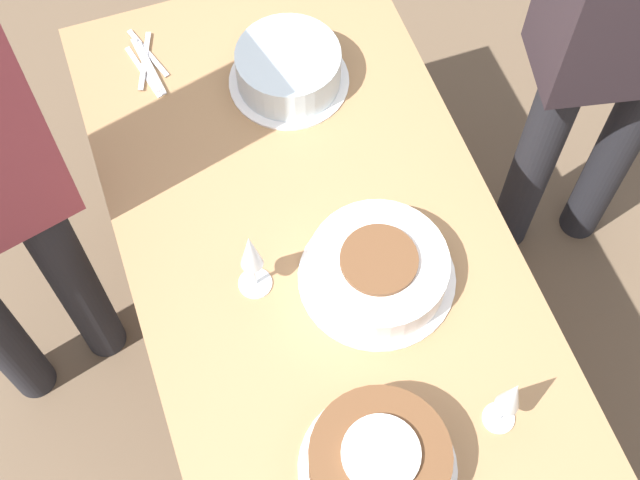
{
  "coord_description": "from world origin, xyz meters",
  "views": [
    {
      "loc": [
        0.8,
        -0.28,
        2.38
      ],
      "look_at": [
        0.0,
        0.0,
        0.79
      ],
      "focal_mm": 50.0,
      "sensor_mm": 36.0,
      "label": 1
    }
  ],
  "objects_px": {
    "cake_center_white": "(378,269)",
    "wine_glass_extra": "(251,255)",
    "cake_front_chocolate": "(379,461)",
    "cake_back_decorated": "(288,68)",
    "wine_glass_near": "(511,398)"
  },
  "relations": [
    {
      "from": "cake_center_white",
      "to": "cake_back_decorated",
      "type": "distance_m",
      "value": 0.54
    },
    {
      "from": "cake_center_white",
      "to": "wine_glass_near",
      "type": "height_order",
      "value": "wine_glass_near"
    },
    {
      "from": "cake_back_decorated",
      "to": "wine_glass_extra",
      "type": "bearing_deg",
      "value": -26.02
    },
    {
      "from": "cake_front_chocolate",
      "to": "cake_back_decorated",
      "type": "relative_size",
      "value": 1.06
    },
    {
      "from": "cake_front_chocolate",
      "to": "cake_back_decorated",
      "type": "distance_m",
      "value": 0.91
    },
    {
      "from": "cake_center_white",
      "to": "cake_back_decorated",
      "type": "relative_size",
      "value": 1.16
    },
    {
      "from": "cake_center_white",
      "to": "cake_front_chocolate",
      "type": "xyz_separation_m",
      "value": [
        0.36,
        -0.14,
        0.01
      ]
    },
    {
      "from": "wine_glass_extra",
      "to": "wine_glass_near",
      "type": "bearing_deg",
      "value": 39.69
    },
    {
      "from": "cake_front_chocolate",
      "to": "wine_glass_extra",
      "type": "xyz_separation_m",
      "value": [
        -0.43,
        -0.1,
        0.08
      ]
    },
    {
      "from": "cake_center_white",
      "to": "wine_glass_extra",
      "type": "distance_m",
      "value": 0.26
    },
    {
      "from": "cake_front_chocolate",
      "to": "wine_glass_near",
      "type": "height_order",
      "value": "wine_glass_near"
    },
    {
      "from": "cake_center_white",
      "to": "wine_glass_extra",
      "type": "height_order",
      "value": "wine_glass_extra"
    },
    {
      "from": "cake_center_white",
      "to": "wine_glass_extra",
      "type": "relative_size",
      "value": 1.62
    },
    {
      "from": "cake_center_white",
      "to": "wine_glass_extra",
      "type": "xyz_separation_m",
      "value": [
        -0.07,
        -0.24,
        0.09
      ]
    },
    {
      "from": "cake_back_decorated",
      "to": "wine_glass_near",
      "type": "bearing_deg",
      "value": 7.76
    }
  ]
}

